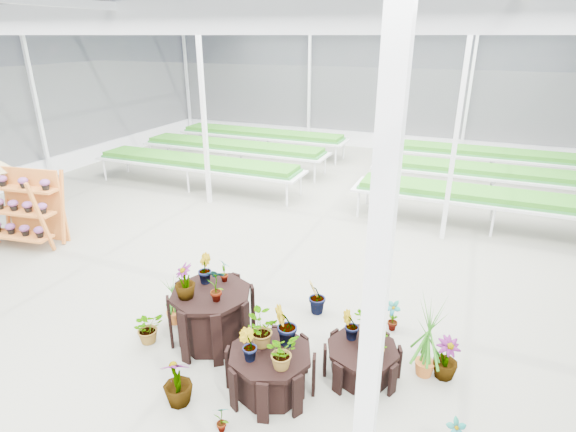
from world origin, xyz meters
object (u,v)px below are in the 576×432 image
at_px(plinth_mid, 271,371).
at_px(plinth_low, 362,361).
at_px(plinth_tall, 212,316).
at_px(shelf_rack, 23,210).
at_px(bird_table, 7,197).

height_order(plinth_mid, plinth_low, plinth_mid).
height_order(plinth_tall, shelf_rack, shelf_rack).
relative_size(plinth_tall, shelf_rack, 0.75).
relative_size(plinth_low, shelf_rack, 0.61).
xyz_separation_m(shelf_rack, bird_table, (-0.83, 0.28, 0.07)).
relative_size(shelf_rack, bird_table, 0.92).
bearing_deg(plinth_tall, plinth_mid, -26.57).
relative_size(plinth_mid, bird_table, 0.63).
bearing_deg(shelf_rack, plinth_tall, -22.15).
distance_m(plinth_tall, plinth_low, 2.21).
relative_size(plinth_tall, plinth_mid, 1.10).
bearing_deg(bird_table, plinth_tall, 5.95).
xyz_separation_m(plinth_mid, shelf_rack, (-6.57, 1.93, 0.51)).
distance_m(plinth_tall, shelf_rack, 5.55).
bearing_deg(plinth_mid, plinth_tall, 153.43).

